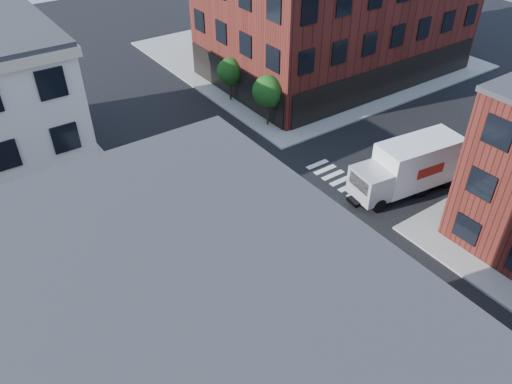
{
  "coord_description": "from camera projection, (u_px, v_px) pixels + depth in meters",
  "views": [
    {
      "loc": [
        -15.67,
        -21.25,
        21.36
      ],
      "look_at": [
        -0.97,
        -0.3,
        2.5
      ],
      "focal_mm": 35.0,
      "sensor_mm": 36.0,
      "label": 1
    }
  ],
  "objects": [
    {
      "name": "traffic_cone",
      "position": [
        240.0,
        299.0,
        27.45
      ],
      "size": [
        0.42,
        0.42,
        0.68
      ],
      "rotation": [
        0.0,
        0.0,
        -0.15
      ],
      "color": "#F45E0A",
      "rests_on": "ground"
    },
    {
      "name": "tree_far",
      "position": [
        231.0,
        72.0,
        46.24
      ],
      "size": [
        2.43,
        2.43,
        4.07
      ],
      "color": "black",
      "rests_on": "ground"
    },
    {
      "name": "tree_near",
      "position": [
        269.0,
        92.0,
        42.12
      ],
      "size": [
        2.69,
        2.69,
        4.49
      ],
      "color": "black",
      "rests_on": "ground"
    },
    {
      "name": "ground",
      "position": [
        265.0,
        215.0,
        33.92
      ],
      "size": [
        120.0,
        120.0,
        0.0
      ],
      "primitive_type": "plane",
      "color": "black",
      "rests_on": "ground"
    },
    {
      "name": "sidewalk_ne",
      "position": [
        306.0,
        54.0,
        57.43
      ],
      "size": [
        30.0,
        30.0,
        0.15
      ],
      "primitive_type": "cube",
      "color": "gray",
      "rests_on": "ground"
    },
    {
      "name": "building_ne",
      "position": [
        337.0,
        14.0,
        50.39
      ],
      "size": [
        25.0,
        16.0,
        12.0
      ],
      "primitive_type": "cube",
      "color": "#421510",
      "rests_on": "ground"
    },
    {
      "name": "signal_pole",
      "position": [
        235.0,
        288.0,
        24.72
      ],
      "size": [
        1.29,
        1.24,
        4.6
      ],
      "color": "black",
      "rests_on": "ground"
    },
    {
      "name": "box_truck",
      "position": [
        409.0,
        167.0,
        35.03
      ],
      "size": [
        8.74,
        3.65,
        3.86
      ],
      "rotation": [
        0.0,
        0.0,
        -0.13
      ],
      "color": "silver",
      "rests_on": "ground"
    }
  ]
}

